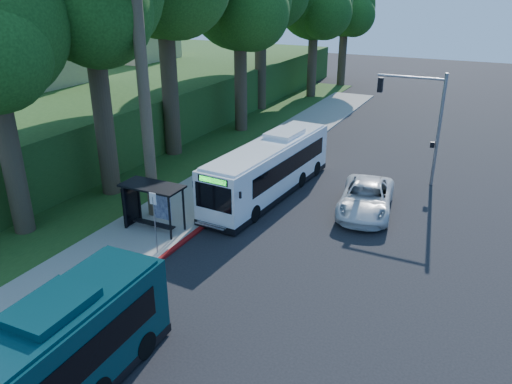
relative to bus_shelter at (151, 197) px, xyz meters
The scene contains 13 objects.
ground 8.00m from the bus_shelter, 21.51° to the left, with size 140.00×140.00×0.00m, color black.
sidewalk 3.35m from the bus_shelter, 90.90° to the left, with size 4.50×70.00×0.12m, color gray.
red_curb 3.07m from the bus_shelter, 26.83° to the right, with size 0.25×30.00×0.13m, color maroon.
grass_verge 9.90m from the bus_shelter, 126.16° to the left, with size 8.00×70.00×0.06m, color #234719.
bus_shelter is the anchor object (origin of this frame).
stop_sign_pole 2.85m from the bus_shelter, 49.08° to the right, with size 0.35×0.06×3.17m.
traffic_signal_pole 17.15m from the bus_shelter, 49.36° to the left, with size 4.10×0.30×7.00m.
hillside_backdrop 26.18m from the bus_shelter, 136.68° to the left, with size 24.00×60.00×8.80m.
tree_2 21.25m from the bus_shelter, 103.83° to the left, with size 8.82×8.40×15.12m.
tree_4 35.97m from the bus_shelter, 96.78° to the left, with size 8.40×8.00×14.14m.
tree_5 43.55m from the bus_shelter, 94.21° to the left, with size 7.35×7.00×12.86m.
white_bus 7.79m from the bus_shelter, 63.60° to the left, with size 3.28×11.83×3.48m.
pickup 11.69m from the bus_shelter, 36.66° to the left, with size 2.77×6.00×1.67m, color silver.
Camera 1 is at (7.79, -21.35, 11.79)m, focal length 35.00 mm.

